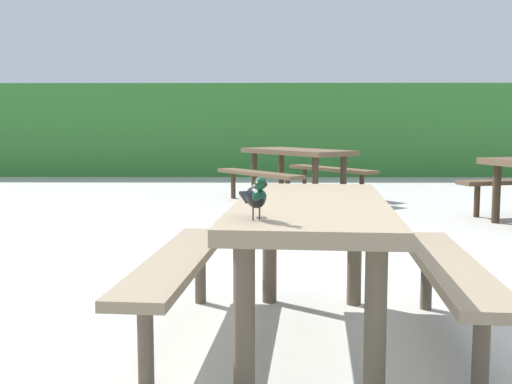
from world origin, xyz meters
TOP-DOWN VIEW (x-y plane):
  - ground_plane at (0.00, 0.00)m, footprint 60.00×60.00m
  - hedge_wall at (0.00, 10.93)m, footprint 28.00×1.72m
  - picnic_table_foreground at (-0.25, 0.28)m, footprint 1.82×1.86m
  - bird_grackle at (-0.52, -0.35)m, footprint 0.13×0.28m
  - picnic_table_mid_left at (0.02, 6.34)m, footprint 2.37×2.38m

SIDE VIEW (x-z plane):
  - ground_plane at x=0.00m, z-range 0.00..0.00m
  - picnic_table_foreground at x=-0.25m, z-range 0.19..0.93m
  - picnic_table_mid_left at x=0.02m, z-range 0.19..0.93m
  - bird_grackle at x=-0.52m, z-range 0.75..0.94m
  - hedge_wall at x=0.00m, z-range 0.00..1.93m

